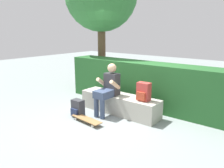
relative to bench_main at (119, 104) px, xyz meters
name	(u,v)px	position (x,y,z in m)	size (l,w,h in m)	color
ground_plane	(108,118)	(0.00, -0.42, -0.22)	(24.00, 24.00, 0.00)	gray
bench_main	(119,104)	(0.00, 0.00, 0.00)	(2.02, 0.52, 0.45)	#A7A497
person_skater	(108,88)	(-0.17, -0.22, 0.42)	(0.49, 0.62, 1.20)	#333338
skateboard_near_person	(86,119)	(-0.21, -0.92, -0.15)	(0.81, 0.27, 0.09)	olive
backpack_on_bench	(143,92)	(0.66, -0.01, 0.42)	(0.28, 0.23, 0.40)	#B23833
backpack_on_ground	(78,108)	(-0.61, -0.79, -0.03)	(0.28, 0.23, 0.40)	#333338
hedge_row	(148,85)	(0.30, 0.83, 0.35)	(4.81, 0.67, 1.15)	#225626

